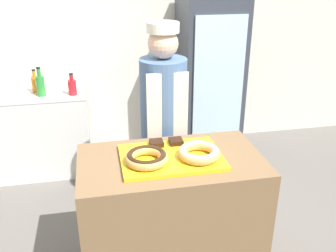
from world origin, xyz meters
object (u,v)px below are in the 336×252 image
(brownie_back_right, at_px, (176,141))
(chest_freezer, at_px, (41,130))
(brownie_back_left, at_px, (156,143))
(bottle_red, at_px, (72,87))
(bottle_orange, at_px, (35,83))
(bottle_green, at_px, (41,85))
(serving_tray, at_px, (171,157))
(baker_person, at_px, (164,126))
(beverage_fridge, at_px, (209,80))
(donut_chocolate_glaze, at_px, (147,157))
(donut_light_glaze, at_px, (199,152))

(brownie_back_right, relative_size, chest_freezer, 0.09)
(brownie_back_left, relative_size, bottle_red, 0.40)
(chest_freezer, distance_m, bottle_orange, 0.51)
(chest_freezer, height_order, bottle_green, bottle_green)
(serving_tray, distance_m, bottle_green, 1.83)
(baker_person, xyz_separation_m, beverage_fridge, (0.71, 1.16, -0.02))
(serving_tray, xyz_separation_m, beverage_fridge, (0.77, 1.73, -0.06))
(donut_chocolate_glaze, bearing_deg, donut_light_glaze, 0.00)
(serving_tray, height_order, brownie_back_right, brownie_back_right)
(bottle_orange, xyz_separation_m, bottle_red, (0.36, -0.16, -0.01))
(brownie_back_right, bearing_deg, donut_chocolate_glaze, -136.63)
(serving_tray, xyz_separation_m, bottle_orange, (-1.00, 1.71, 0.02))
(serving_tray, xyz_separation_m, brownie_back_right, (0.06, 0.16, 0.03))
(serving_tray, height_order, bottle_green, bottle_green)
(brownie_back_left, height_order, chest_freezer, brownie_back_left)
(beverage_fridge, distance_m, bottle_orange, 1.78)
(baker_person, bearing_deg, bottle_green, 134.77)
(serving_tray, relative_size, bottle_orange, 2.76)
(serving_tray, height_order, baker_person, baker_person)
(baker_person, height_order, bottle_red, baker_person)
(beverage_fridge, height_order, bottle_green, beverage_fridge)
(donut_chocolate_glaze, bearing_deg, beverage_fridge, 62.30)
(bottle_green, bearing_deg, donut_light_glaze, -56.04)
(donut_light_glaze, xyz_separation_m, brownie_back_right, (-0.10, 0.21, -0.02))
(donut_chocolate_glaze, bearing_deg, baker_person, 70.51)
(serving_tray, relative_size, baker_person, 0.38)
(donut_chocolate_glaze, distance_m, baker_person, 0.67)
(brownie_back_right, height_order, beverage_fridge, beverage_fridge)
(baker_person, relative_size, bottle_orange, 7.33)
(donut_chocolate_glaze, distance_m, bottle_red, 1.67)
(serving_tray, relative_size, bottle_red, 2.93)
(brownie_back_right, xyz_separation_m, bottle_green, (-1.00, 1.41, 0.01))
(baker_person, bearing_deg, brownie_back_right, -89.34)
(brownie_back_right, bearing_deg, bottle_green, 125.26)
(donut_chocolate_glaze, relative_size, donut_light_glaze, 1.00)
(chest_freezer, bearing_deg, baker_person, -47.34)
(serving_tray, xyz_separation_m, bottle_green, (-0.93, 1.57, 0.04))
(brownie_back_right, bearing_deg, baker_person, 90.66)
(baker_person, height_order, beverage_fridge, beverage_fridge)
(bottle_green, bearing_deg, bottle_red, -5.02)
(brownie_back_right, relative_size, beverage_fridge, 0.05)
(brownie_back_right, bearing_deg, bottle_red, 117.07)
(serving_tray, relative_size, brownie_back_right, 7.26)
(serving_tray, relative_size, chest_freezer, 0.63)
(serving_tray, relative_size, donut_light_glaze, 2.40)
(brownie_back_right, distance_m, chest_freezer, 1.98)
(brownie_back_left, bearing_deg, donut_light_glaze, -43.37)
(bottle_green, distance_m, bottle_red, 0.29)
(donut_chocolate_glaze, xyz_separation_m, chest_freezer, (-0.85, 1.79, -0.53))
(donut_light_glaze, relative_size, bottle_red, 1.22)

